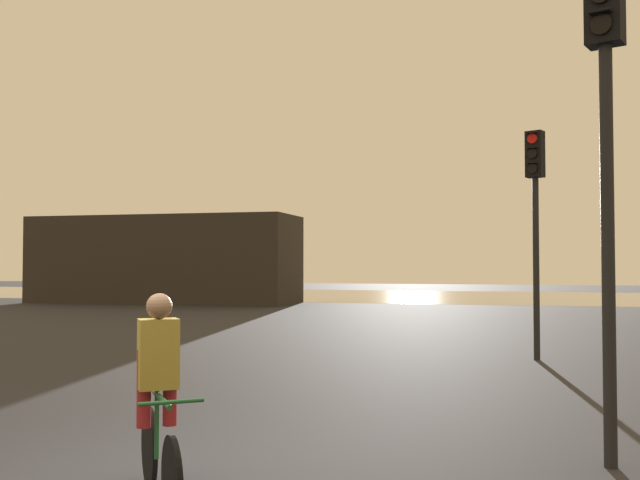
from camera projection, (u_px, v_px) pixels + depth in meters
name	position (u px, v px, depth m)	size (l,w,h in m)	color
water_strip	(448.00, 296.00, 40.24)	(80.00, 16.00, 0.01)	#9E937F
distant_building	(165.00, 260.00, 33.81)	(12.60, 4.00, 4.08)	#2D2823
traffic_light_far_right	(535.00, 200.00, 13.76)	(0.39, 0.41, 4.42)	black
traffic_light_near_right	(606.00, 107.00, 6.56)	(0.38, 0.40, 4.77)	black
cyclist	(159.00, 397.00, 5.47)	(1.05, 1.40, 1.62)	black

